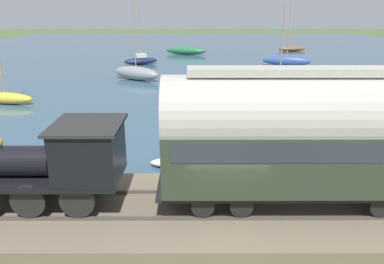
% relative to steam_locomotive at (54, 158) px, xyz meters
% --- Properties ---
extents(ground_plane, '(200.00, 200.00, 0.00)m').
position_rel_steam_locomotive_xyz_m(ground_plane, '(-0.23, -5.65, -2.19)').
color(ground_plane, '#476033').
extents(harbor_water, '(80.00, 80.00, 0.01)m').
position_rel_steam_locomotive_xyz_m(harbor_water, '(42.92, -5.65, -2.19)').
color(harbor_water, '#38566B').
rests_on(harbor_water, ground).
extents(rail_embankment, '(5.24, 56.00, 0.52)m').
position_rel_steam_locomotive_xyz_m(rail_embankment, '(-0.00, -5.65, -1.99)').
color(rail_embankment, '#756651').
rests_on(rail_embankment, ground).
extents(steam_locomotive, '(2.41, 6.30, 3.43)m').
position_rel_steam_locomotive_xyz_m(steam_locomotive, '(0.00, 0.00, 0.00)').
color(steam_locomotive, black).
rests_on(steam_locomotive, rail_embankment).
extents(passenger_coach, '(2.59, 9.99, 4.69)m').
position_rel_steam_locomotive_xyz_m(passenger_coach, '(-0.00, -8.43, 0.87)').
color(passenger_coach, black).
rests_on(passenger_coach, rail_embankment).
extents(sailboat_red, '(4.31, 6.04, 6.89)m').
position_rel_steam_locomotive_xyz_m(sailboat_red, '(15.45, -10.98, -1.59)').
color(sailboat_red, '#B72D23').
rests_on(sailboat_red, harbor_water).
extents(sailboat_brown, '(1.96, 4.50, 9.06)m').
position_rel_steam_locomotive_xyz_m(sailboat_brown, '(47.57, -20.22, -1.71)').
color(sailboat_brown, brown).
rests_on(sailboat_brown, harbor_water).
extents(sailboat_gray, '(3.94, 5.23, 9.40)m').
position_rel_steam_locomotive_xyz_m(sailboat_gray, '(24.65, 0.77, -1.50)').
color(sailboat_gray, gray).
rests_on(sailboat_gray, harbor_water).
extents(sailboat_green, '(3.22, 6.21, 6.10)m').
position_rel_steam_locomotive_xyz_m(sailboat_green, '(43.59, -3.80, -1.61)').
color(sailboat_green, '#236B42').
rests_on(sailboat_green, harbor_water).
extents(sailboat_yellow, '(1.76, 4.40, 5.77)m').
position_rel_steam_locomotive_xyz_m(sailboat_yellow, '(15.51, 9.17, -1.72)').
color(sailboat_yellow, gold).
rests_on(sailboat_yellow, harbor_water).
extents(sailboat_navy, '(3.14, 4.44, 6.75)m').
position_rel_steam_locomotive_xyz_m(sailboat_navy, '(34.45, 1.58, -1.69)').
color(sailboat_navy, '#192347').
rests_on(sailboat_navy, harbor_water).
extents(sailboat_blue, '(2.52, 5.62, 9.44)m').
position_rel_steam_locomotive_xyz_m(sailboat_blue, '(33.12, -15.87, -1.55)').
color(sailboat_blue, '#335199').
rests_on(sailboat_blue, harbor_water).
extents(rowboat_near_shore, '(0.86, 2.66, 0.39)m').
position_rel_steam_locomotive_xyz_m(rowboat_near_shore, '(4.20, -4.02, -1.99)').
color(rowboat_near_shore, silver).
rests_on(rowboat_near_shore, harbor_water).
extents(rowboat_off_pier, '(1.20, 2.58, 0.48)m').
position_rel_steam_locomotive_xyz_m(rowboat_off_pier, '(7.10, -6.66, -1.95)').
color(rowboat_off_pier, beige).
rests_on(rowboat_off_pier, harbor_water).
extents(rowboat_mid_harbor, '(1.92, 2.10, 0.36)m').
position_rel_steam_locomotive_xyz_m(rowboat_mid_harbor, '(4.62, -11.53, -2.01)').
color(rowboat_mid_harbor, silver).
rests_on(rowboat_mid_harbor, harbor_water).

